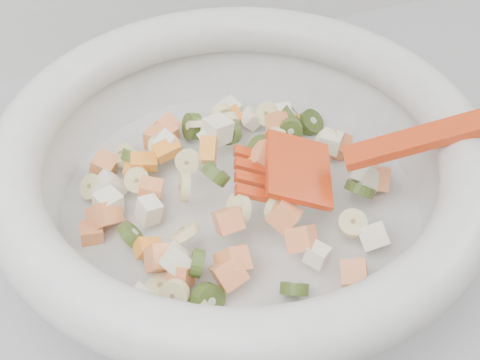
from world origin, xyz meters
name	(u,v)px	position (x,y,z in m)	size (l,w,h in m)	color
mixing_bowl	(240,168)	(0.04, 1.43, 0.96)	(0.51, 0.42, 0.16)	silver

